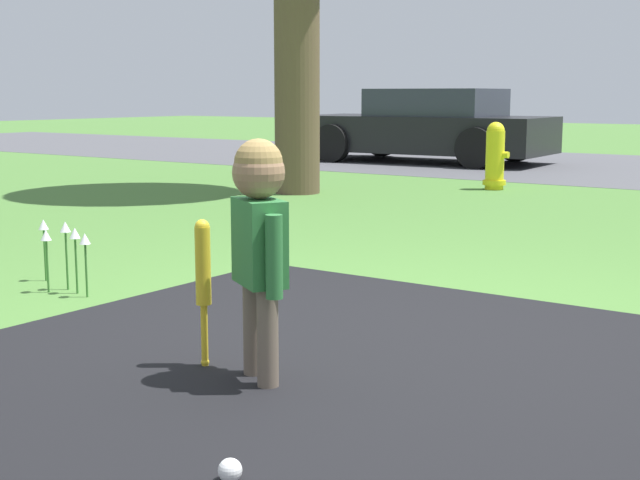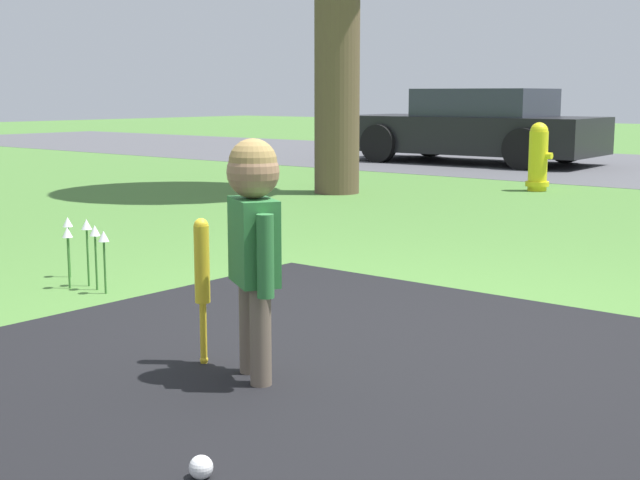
% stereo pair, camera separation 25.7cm
% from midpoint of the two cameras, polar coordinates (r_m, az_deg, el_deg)
% --- Properties ---
extents(ground_plane, '(60.00, 60.00, 0.00)m').
position_cam_midpoint_polar(ground_plane, '(4.23, 2.58, -5.86)').
color(ground_plane, '#477533').
extents(child, '(0.34, 0.26, 0.94)m').
position_cam_midpoint_polar(child, '(3.40, -6.08, 0.89)').
color(child, '#6B5B4C').
rests_on(child, ground).
extents(baseball_bat, '(0.06, 0.06, 0.61)m').
position_cam_midpoint_polar(baseball_bat, '(3.65, -9.50, -2.04)').
color(baseball_bat, yellow).
rests_on(baseball_bat, ground).
extents(sports_ball, '(0.07, 0.07, 0.07)m').
position_cam_midpoint_polar(sports_ball, '(2.67, -8.61, -14.41)').
color(sports_ball, white).
rests_on(sports_ball, ground).
extents(fire_hydrant, '(0.30, 0.27, 0.79)m').
position_cam_midpoint_polar(fire_hydrant, '(10.58, 10.46, 5.28)').
color(fire_hydrant, yellow).
rests_on(fire_hydrant, ground).
extents(parked_car, '(4.12, 2.07, 1.19)m').
position_cam_midpoint_polar(parked_car, '(14.72, 6.38, 7.19)').
color(parked_car, black).
rests_on(parked_car, ground).
extents(flower_bed, '(0.60, 0.25, 0.39)m').
position_cam_midpoint_polar(flower_bed, '(5.26, -17.50, 0.18)').
color(flower_bed, '#38702D').
rests_on(flower_bed, ground).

